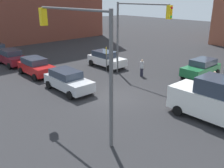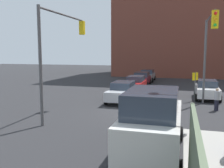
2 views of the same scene
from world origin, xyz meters
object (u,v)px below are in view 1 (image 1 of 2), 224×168
traffic_signal_se_corner (79,45)px  sedan_green (201,68)px  coupe_white (106,59)px  pedestrian_walking_north (214,81)px  coupe_silver (68,80)px  bicycle_at_crosswalk (113,62)px  coupe_red (36,66)px  traffic_signal_nw_corner (136,25)px  hatchback_maroon (12,57)px  pedestrian_crossing (142,68)px  van_white_delivery (218,101)px

traffic_signal_se_corner → sedan_green: (-0.33, 13.53, -3.83)m
coupe_white → pedestrian_walking_north: 10.97m
coupe_silver → pedestrian_walking_north: coupe_silver is taller
sedan_green → coupe_silver: same height
coupe_white → bicycle_at_crosswalk: bearing=97.8°
coupe_silver → coupe_red: bearing=179.4°
coupe_silver → pedestrian_walking_north: bearing=47.7°
traffic_signal_nw_corner → traffic_signal_se_corner: bearing=-64.3°
traffic_signal_nw_corner → hatchback_maroon: bearing=-151.2°
traffic_signal_nw_corner → hatchback_maroon: traffic_signal_nw_corner is taller
sedan_green → pedestrian_walking_north: (2.43, -2.53, -0.03)m
hatchback_maroon → pedestrian_crossing: 14.02m
coupe_red → van_white_delivery: van_white_delivery is taller
sedan_green → coupe_silver: size_ratio=0.93×
bicycle_at_crosswalk → hatchback_maroon: bearing=-132.2°
traffic_signal_se_corner → hatchback_maroon: 16.78m
traffic_signal_nw_corner → pedestrian_crossing: bearing=71.6°
bicycle_at_crosswalk → traffic_signal_se_corner: bearing=-49.7°
hatchback_maroon → pedestrian_crossing: hatchback_maroon is taller
hatchback_maroon → coupe_silver: size_ratio=0.97×
traffic_signal_se_corner → pedestrian_walking_north: (2.10, 11.00, -3.87)m
coupe_white → pedestrian_crossing: (4.66, 0.25, -0.03)m
coupe_silver → van_white_delivery: size_ratio=0.83×
coupe_white → hatchback_maroon: bearing=-136.8°
coupe_white → pedestrian_crossing: coupe_white is taller
hatchback_maroon → coupe_white: bearing=43.2°
hatchback_maroon → pedestrian_walking_north: 20.12m
traffic_signal_se_corner → coupe_silver: (-5.48, 2.66, -3.83)m
pedestrian_crossing → van_white_delivery: bearing=31.0°
hatchback_maroon → pedestrian_crossing: bearing=30.8°
traffic_signal_se_corner → pedestrian_crossing: traffic_signal_se_corner is taller
sedan_green → coupe_white: 9.36m
coupe_red → coupe_white: 7.08m
sedan_green → pedestrian_walking_north: sedan_green is taller
coupe_red → sedan_green: size_ratio=1.02×
traffic_signal_nw_corner → van_white_delivery: 9.97m
coupe_silver → bicycle_at_crosswalk: size_ratio=2.55×
traffic_signal_nw_corner → van_white_delivery: bearing=-16.7°
traffic_signal_nw_corner → coupe_silver: bearing=-100.3°
van_white_delivery → pedestrian_crossing: 9.40m
traffic_signal_se_corner → pedestrian_crossing: bearing=112.9°
traffic_signal_nw_corner → bicycle_at_crosswalk: (-4.57, 1.50, -4.31)m
traffic_signal_nw_corner → coupe_red: 9.89m
sedan_green → coupe_white: (-8.43, -4.08, 0.00)m
traffic_signal_nw_corner → sedan_green: size_ratio=1.57×
traffic_signal_nw_corner → hatchback_maroon: size_ratio=1.51×
traffic_signal_se_corner → coupe_red: size_ratio=1.54×
coupe_white → van_white_delivery: van_white_delivery is taller
coupe_silver → van_white_delivery: bearing=19.8°
traffic_signal_se_corner → coupe_white: (-8.76, 9.45, -3.83)m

